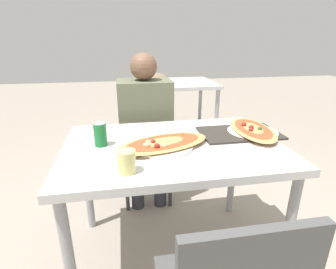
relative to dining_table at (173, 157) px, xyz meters
The scene contains 10 objects.
ground_plane 0.67m from the dining_table, ahead, with size 14.00×14.00×0.00m, color #9E9384.
dining_table is the anchor object (origin of this frame).
chair_far_seated 0.76m from the dining_table, 97.20° to the left, with size 0.40×0.40×0.89m.
person_seated 0.62m from the dining_table, 98.51° to the left, with size 0.39×0.30×1.19m.
pizza_main 0.12m from the dining_table, 147.61° to the right, with size 0.56×0.38×0.05m.
soda_can 0.41m from the dining_table, behind, with size 0.07×0.07×0.12m.
drink_glass 0.40m from the dining_table, 132.58° to the right, with size 0.08×0.08×0.10m.
serving_tray 0.44m from the dining_table, 11.16° to the left, with size 0.46×0.28×0.01m.
pizza_second 0.52m from the dining_table, ahead, with size 0.29×0.48×0.05m.
background_table 2.03m from the dining_table, 80.61° to the left, with size 1.10×0.80×0.87m.
Camera 1 is at (-0.25, -1.28, 1.30)m, focal length 28.00 mm.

